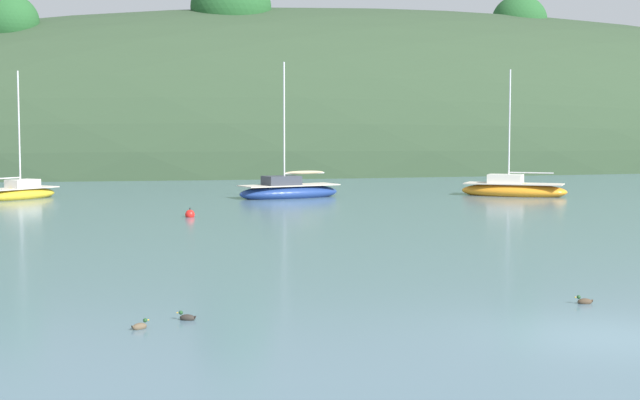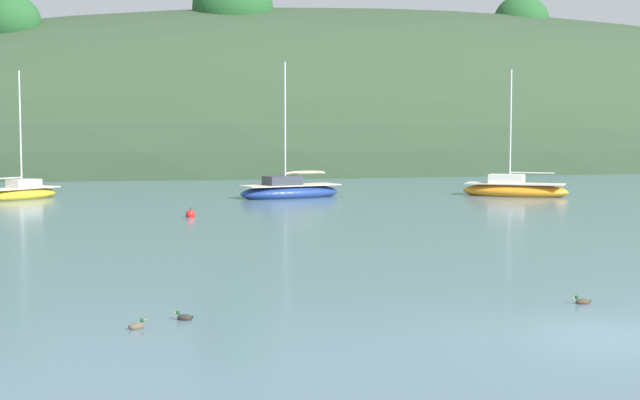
% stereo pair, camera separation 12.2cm
% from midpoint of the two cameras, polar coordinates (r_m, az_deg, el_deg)
% --- Properties ---
extents(ground_plane, '(400.00, 400.00, 0.00)m').
position_cam_midpoint_polar(ground_plane, '(19.31, 17.00, -8.02)').
color(ground_plane, slate).
extents(far_shoreline_hill, '(150.00, 36.00, 34.00)m').
position_cam_midpoint_polar(far_shoreline_hill, '(95.69, 5.65, 2.03)').
color(far_shoreline_hill, '#2D422B').
rests_on(far_shoreline_hill, ground).
extents(sailboat_orange_cutter, '(6.59, 3.46, 8.06)m').
position_cam_midpoint_polar(sailboat_orange_cutter, '(54.50, -1.80, 0.55)').
color(sailboat_orange_cutter, navy).
rests_on(sailboat_orange_cutter, ground).
extents(sailboat_black_sloop, '(5.14, 4.75, 7.48)m').
position_cam_midpoint_polar(sailboat_black_sloop, '(56.25, -17.79, 0.41)').
color(sailboat_black_sloop, gold).
rests_on(sailboat_black_sloop, ground).
extents(sailboat_white_near, '(6.29, 5.42, 7.74)m').
position_cam_midpoint_polar(sailboat_white_near, '(57.12, 11.78, 0.63)').
color(sailboat_white_near, orange).
rests_on(sailboat_white_near, ground).
extents(mooring_buoy_channel, '(0.44, 0.44, 0.54)m').
position_cam_midpoint_polar(mooring_buoy_channel, '(43.14, -7.81, -0.88)').
color(mooring_buoy_channel, red).
rests_on(mooring_buoy_channel, ground).
extents(duck_lone_right, '(0.42, 0.26, 0.24)m').
position_cam_midpoint_polar(duck_lone_right, '(22.78, 15.83, -5.96)').
color(duck_lone_right, '#473828').
rests_on(duck_lone_right, ground).
extents(duck_lead, '(0.40, 0.33, 0.24)m').
position_cam_midpoint_polar(duck_lead, '(19.62, -10.90, -7.55)').
color(duck_lead, brown).
rests_on(duck_lead, ground).
extents(duck_trailing, '(0.41, 0.31, 0.24)m').
position_cam_midpoint_polar(duck_trailing, '(20.33, -8.07, -7.09)').
color(duck_trailing, '#2D2823').
rests_on(duck_trailing, ground).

